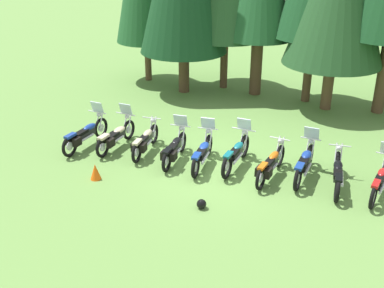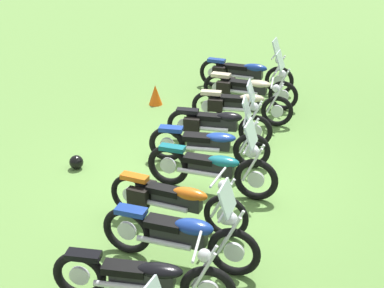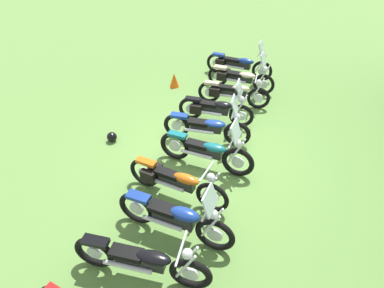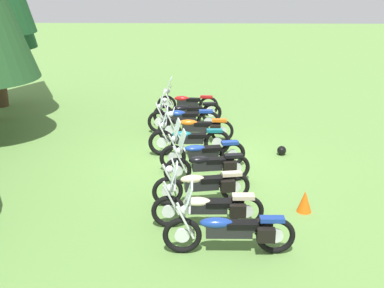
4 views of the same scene
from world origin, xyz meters
The scene contains 12 objects.
ground_plane centered at (0.00, 0.00, 0.00)m, with size 80.00×80.00×0.00m, color #608C42.
motorcycle_0 centered at (-4.58, -0.67, 0.47)m, with size 0.73×2.41×1.37m.
motorcycle_1 centered at (-3.62, -0.30, 0.45)m, with size 0.75×2.26×1.36m.
motorcycle_2 centered at (-2.55, -0.18, 0.44)m, with size 0.78×2.18×1.00m.
motorcycle_3 centered at (-1.40, -0.29, 0.45)m, with size 0.77×2.13×1.35m.
motorcycle_4 centered at (-0.49, -0.13, 0.45)m, with size 0.73×2.27×1.36m.
motorcycle_5 centered at (0.47, 0.26, 0.47)m, with size 0.78×2.31×1.39m.
motorcycle_6 centered at (1.63, 0.03, 0.45)m, with size 0.63×2.31×1.01m.
motorcycle_7 centered at (2.51, 0.51, 0.49)m, with size 0.61×2.32×1.38m.
motorcycle_8 centered at (3.48, 0.40, 0.43)m, with size 0.74×2.34×1.01m.
traffic_cone centered at (-2.91, -2.35, 0.24)m, with size 0.32×0.32×0.48m, color #EA590F.
dropped_helmet centered at (0.56, -2.38, 0.13)m, with size 0.26×0.26×0.26m, color black.
Camera 3 is at (5.85, 2.40, 5.03)m, focal length 30.10 mm.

